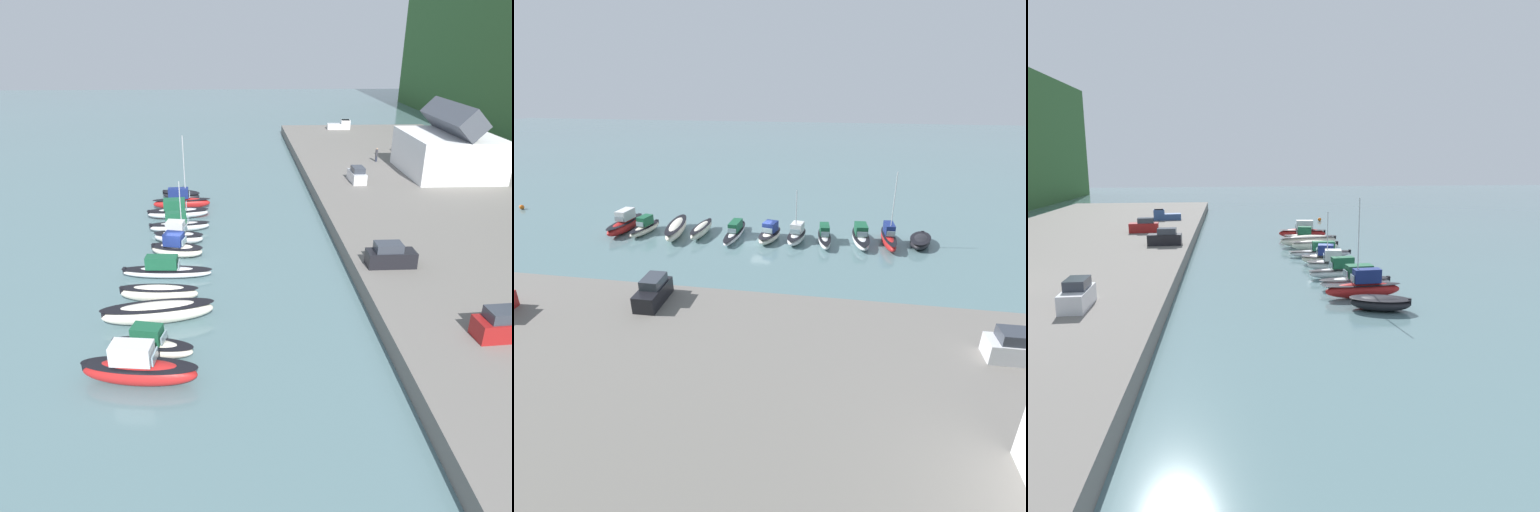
# 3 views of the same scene
# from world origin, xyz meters

# --- Properties ---
(ground_plane) EXTENTS (320.00, 320.00, 0.00)m
(ground_plane) POSITION_xyz_m (0.00, 0.00, 0.00)
(ground_plane) COLOR slate
(quay_promenade) EXTENTS (134.14, 31.52, 1.63)m
(quay_promenade) POSITION_xyz_m (0.00, 31.65, 0.81)
(quay_promenade) COLOR slate
(quay_promenade) RESTS_ON ground_plane
(moored_boat_0) EXTENTS (3.71, 5.62, 1.22)m
(moored_boat_0) POSITION_xyz_m (-19.42, -1.70, 0.65)
(moored_boat_0) COLOR black
(moored_boat_0) RESTS_ON ground_plane
(moored_boat_1) EXTENTS (1.91, 7.27, 9.13)m
(moored_boat_1) POSITION_xyz_m (-15.59, -1.30, 1.01)
(moored_boat_1) COLOR red
(moored_boat_1) RESTS_ON ground_plane
(moored_boat_2) EXTENTS (2.54, 7.45, 2.35)m
(moored_boat_2) POSITION_xyz_m (-12.28, -1.47, 0.84)
(moored_boat_2) COLOR silver
(moored_boat_2) RESTS_ON ground_plane
(moored_boat_3) EXTENTS (2.21, 6.87, 2.26)m
(moored_boat_3) POSITION_xyz_m (-7.84, -0.86, 0.81)
(moored_boat_3) COLOR silver
(moored_boat_3) RESTS_ON ground_plane
(moored_boat_4) EXTENTS (2.73, 5.55, 6.69)m
(moored_boat_4) POSITION_xyz_m (-4.42, -0.59, 0.89)
(moored_boat_4) COLOR silver
(moored_boat_4) RESTS_ON ground_plane
(moored_boat_5) EXTENTS (3.20, 5.61, 2.43)m
(moored_boat_5) POSITION_xyz_m (-1.05, -0.42, 0.88)
(moored_boat_5) COLOR white
(moored_boat_5) RESTS_ON ground_plane
(moored_boat_6) EXTENTS (2.02, 8.31, 2.04)m
(moored_boat_6) POSITION_xyz_m (3.58, -0.92, 0.71)
(moored_boat_6) COLOR white
(moored_boat_6) RESTS_ON ground_plane
(moored_boat_7) EXTENTS (1.89, 6.64, 1.45)m
(moored_boat_7) POSITION_xyz_m (8.06, -0.92, 0.76)
(moored_boat_7) COLOR white
(moored_boat_7) RESTS_ON ground_plane
(moored_boat_8) EXTENTS (3.22, 8.81, 1.67)m
(moored_boat_8) POSITION_xyz_m (11.34, -0.55, 0.87)
(moored_boat_8) COLOR white
(moored_boat_8) RESTS_ON ground_plane
(moored_boat_9) EXTENTS (2.83, 6.08, 2.29)m
(moored_boat_9) POSITION_xyz_m (15.67, -0.41, 0.82)
(moored_boat_9) COLOR white
(moored_boat_9) RESTS_ON ground_plane
(moored_boat_10) EXTENTS (2.83, 7.71, 2.88)m
(moored_boat_10) POSITION_xyz_m (18.60, -0.77, 1.07)
(moored_boat_10) COLOR red
(moored_boat_10) RESTS_ON ground_plane
(parked_car_0) EXTENTS (4.23, 1.87, 2.16)m
(parked_car_0) POSITION_xyz_m (-21.29, 22.11, 2.55)
(parked_car_0) COLOR silver
(parked_car_0) RESTS_ON quay_promenade
(parked_car_1) EXTENTS (1.84, 4.22, 2.16)m
(parked_car_1) POSITION_xyz_m (5.48, 18.89, 2.55)
(parked_car_1) COLOR black
(parked_car_1) RESTS_ON quay_promenade
(mooring_buoy_0) EXTENTS (0.72, 0.72, 0.72)m
(mooring_buoy_0) POSITION_xyz_m (39.62, -7.32, 0.36)
(mooring_buoy_0) COLOR orange
(mooring_buoy_0) RESTS_ON ground_plane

